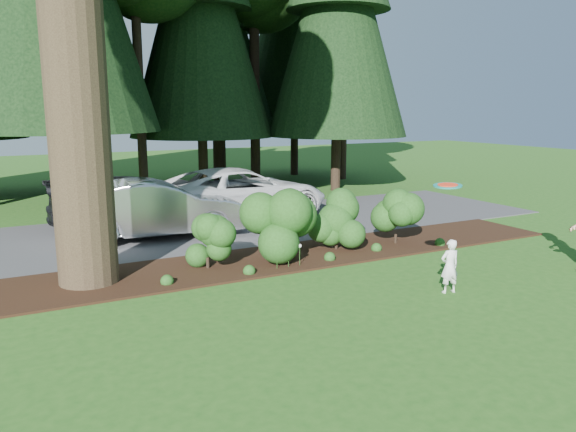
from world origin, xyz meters
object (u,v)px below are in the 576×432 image
at_px(car_silver_wagon, 156,209).
at_px(car_white_suv, 239,193).
at_px(child, 450,266).
at_px(car_dark_suv, 135,201).
at_px(frisbee, 448,185).

xyz_separation_m(car_silver_wagon, car_white_suv, (3.22, 1.51, 0.02)).
distance_m(car_silver_wagon, child, 8.57).
bearing_deg(car_dark_suv, car_silver_wagon, -176.22).
relative_size(car_dark_suv, child, 4.72).
bearing_deg(car_white_suv, frisbee, 177.03).
bearing_deg(frisbee, car_dark_suv, 111.31).
distance_m(car_white_suv, frisbee, 9.29).
xyz_separation_m(car_silver_wagon, car_dark_suv, (-0.10, 2.17, -0.07)).
xyz_separation_m(car_white_suv, car_dark_suv, (-3.32, 0.66, -0.09)).
bearing_deg(car_white_suv, car_dark_suv, 72.55).
xyz_separation_m(car_dark_suv, child, (4.10, -9.74, -0.24)).
relative_size(car_silver_wagon, child, 4.53).
height_order(car_silver_wagon, frisbee, frisbee).
bearing_deg(car_white_suv, car_silver_wagon, 109.00).
xyz_separation_m(car_silver_wagon, frisbee, (3.73, -7.66, 1.37)).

